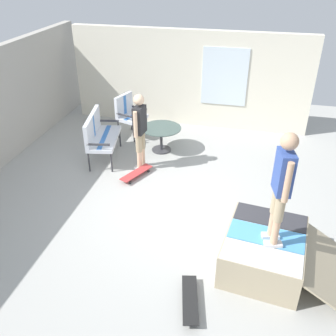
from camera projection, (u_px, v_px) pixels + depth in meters
The scene contains 10 objects.
ground_plane at pixel (175, 210), 6.77m from camera, with size 12.00×12.00×0.10m, color #A8A8A3.
house_facade at pixel (189, 79), 9.42m from camera, with size 0.23×6.00×2.40m.
skate_ramp at pixel (266, 251), 5.37m from camera, with size 1.54×1.97×0.56m.
patio_bench at pixel (99, 133), 8.04m from camera, with size 1.33×0.78×1.02m.
patio_chair_near_house at pixel (128, 112), 9.10m from camera, with size 0.76×0.71×1.02m.
patio_table at pixel (161, 134), 8.47m from camera, with size 0.90×0.90×0.57m.
person_watching at pixel (140, 127), 7.52m from camera, with size 0.48×0.27×1.62m.
person_skater at pixel (282, 183), 4.66m from camera, with size 0.47×0.29×1.64m.
skateboard_by_bench at pixel (136, 173), 7.62m from camera, with size 0.81×0.52×0.10m.
skateboard_spare at pixel (190, 300), 4.87m from camera, with size 0.82×0.36×0.10m.
Camera 1 is at (-5.34, -1.14, 4.03)m, focal length 40.02 mm.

